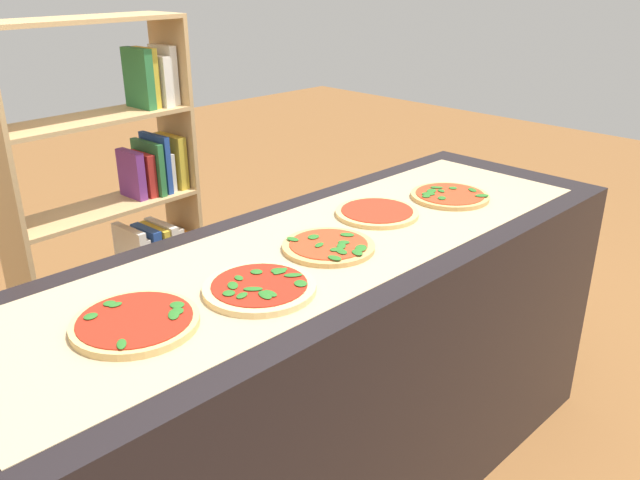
# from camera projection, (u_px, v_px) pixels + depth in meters

# --- Properties ---
(counter) EXTENTS (2.31, 0.75, 0.96)m
(counter) POSITION_uv_depth(u_px,v_px,m) (320.00, 381.00, 2.10)
(counter) COLOR black
(counter) RESTS_ON ground_plane
(parchment_paper) EXTENTS (2.05, 0.58, 0.00)m
(parchment_paper) POSITION_uv_depth(u_px,v_px,m) (320.00, 246.00, 1.91)
(parchment_paper) COLOR tan
(parchment_paper) RESTS_ON counter
(pizza_spinach_0) EXTENTS (0.29, 0.29, 0.03)m
(pizza_spinach_0) POSITION_uv_depth(u_px,v_px,m) (135.00, 322.00, 1.48)
(pizza_spinach_0) COLOR #DBB26B
(pizza_spinach_0) RESTS_ON parchment_paper
(pizza_spinach_1) EXTENTS (0.29, 0.29, 0.03)m
(pizza_spinach_1) POSITION_uv_depth(u_px,v_px,m) (260.00, 287.00, 1.64)
(pizza_spinach_1) COLOR #E5C17F
(pizza_spinach_1) RESTS_ON parchment_paper
(pizza_spinach_2) EXTENTS (0.27, 0.27, 0.02)m
(pizza_spinach_2) POSITION_uv_depth(u_px,v_px,m) (329.00, 246.00, 1.89)
(pizza_spinach_2) COLOR tan
(pizza_spinach_2) RESTS_ON parchment_paper
(pizza_plain_3) EXTENTS (0.28, 0.28, 0.02)m
(pizza_plain_3) POSITION_uv_depth(u_px,v_px,m) (377.00, 213.00, 2.15)
(pizza_plain_3) COLOR #DBB26B
(pizza_plain_3) RESTS_ON parchment_paper
(pizza_spinach_4) EXTENTS (0.28, 0.28, 0.02)m
(pizza_spinach_4) POSITION_uv_depth(u_px,v_px,m) (450.00, 196.00, 2.30)
(pizza_spinach_4) COLOR tan
(pizza_spinach_4) RESTS_ON parchment_paper
(bookshelf) EXTENTS (0.84, 0.32, 1.54)m
(bookshelf) POSITION_uv_depth(u_px,v_px,m) (129.00, 206.00, 2.84)
(bookshelf) COLOR tan
(bookshelf) RESTS_ON ground_plane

